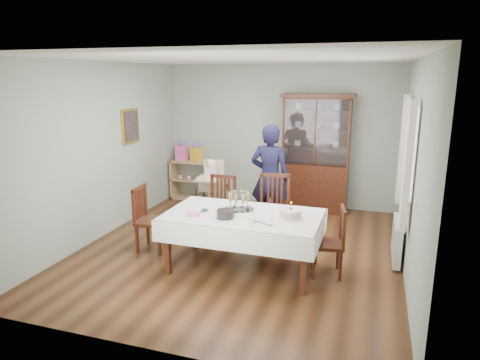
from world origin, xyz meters
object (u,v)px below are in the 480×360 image
at_px(china_cabinet, 316,152).
at_px(champagne_tray, 239,205).
at_px(chair_end_left, 152,231).
at_px(chair_end_right, 328,255).
at_px(gift_bag_pink, 182,151).
at_px(birthday_cake, 291,214).
at_px(gift_bag_orange, 197,152).
at_px(woman, 270,178).
at_px(dining_table, 243,241).
at_px(chair_far_right, 273,225).
at_px(chair_far_left, 220,220).
at_px(sideboard, 193,180).
at_px(high_chair, 212,198).

height_order(china_cabinet, champagne_tray, china_cabinet).
distance_m(chair_end_left, chair_end_right, 2.53).
bearing_deg(chair_end_left, gift_bag_pink, 12.54).
relative_size(birthday_cake, gift_bag_orange, 0.79).
distance_m(woman, gift_bag_orange, 2.23).
height_order(dining_table, chair_far_right, chair_far_right).
bearing_deg(chair_far_left, chair_end_left, -136.31).
height_order(woman, birthday_cake, woman).
bearing_deg(chair_far_right, chair_far_left, 169.91).
relative_size(sideboard, gift_bag_orange, 2.26).
bearing_deg(high_chair, champagne_tray, -58.12).
bearing_deg(birthday_cake, chair_end_right, 21.03).
distance_m(chair_far_right, gift_bag_pink, 3.14).
distance_m(woman, high_chair, 1.11).
bearing_deg(sideboard, champagne_tray, -55.62).
xyz_separation_m(dining_table, chair_far_left, (-0.68, 0.96, -0.10)).
bearing_deg(chair_end_left, china_cabinet, -40.18).
relative_size(chair_far_left, chair_end_left, 1.04).
bearing_deg(chair_end_left, dining_table, -101.89).
distance_m(chair_end_left, birthday_cake, 2.15).
bearing_deg(gift_bag_pink, chair_far_left, -51.25).
xyz_separation_m(woman, champagne_tray, (-0.05, -1.48, -0.04)).
height_order(dining_table, woman, woman).
xyz_separation_m(dining_table, sideboard, (-1.98, 2.88, 0.02)).
distance_m(chair_far_left, high_chair, 0.75).
bearing_deg(gift_bag_orange, china_cabinet, -0.04).
bearing_deg(gift_bag_orange, sideboard, 169.20).
xyz_separation_m(chair_end_right, gift_bag_pink, (-3.28, 2.67, 0.72)).
bearing_deg(dining_table, high_chair, 123.57).
height_order(dining_table, birthday_cake, birthday_cake).
distance_m(dining_table, high_chair, 1.91).
height_order(chair_far_left, high_chair, high_chair).
distance_m(sideboard, chair_end_right, 4.08).
relative_size(china_cabinet, champagne_tray, 5.39).
xyz_separation_m(woman, gift_bag_orange, (-1.84, 1.27, 0.10)).
bearing_deg(chair_end_right, chair_end_left, -101.84).
distance_m(chair_end_right, woman, 1.90).
bearing_deg(gift_bag_pink, woman, -30.28).
bearing_deg(woman, high_chair, 0.01).
xyz_separation_m(high_chair, gift_bag_orange, (-0.82, 1.26, 0.54)).
bearing_deg(dining_table, woman, 91.51).
distance_m(dining_table, birthday_cake, 0.75).
bearing_deg(chair_end_right, birthday_cake, -79.97).
distance_m(high_chair, champagne_tray, 1.81).
relative_size(china_cabinet, chair_far_right, 2.07).
bearing_deg(china_cabinet, gift_bag_orange, 179.96).
xyz_separation_m(high_chair, gift_bag_pink, (-1.15, 1.26, 0.54)).
height_order(chair_end_right, champagne_tray, champagne_tray).
bearing_deg(chair_far_right, birthday_cake, -74.26).
xyz_separation_m(chair_far_right, gift_bag_pink, (-2.39, 1.91, 0.67)).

